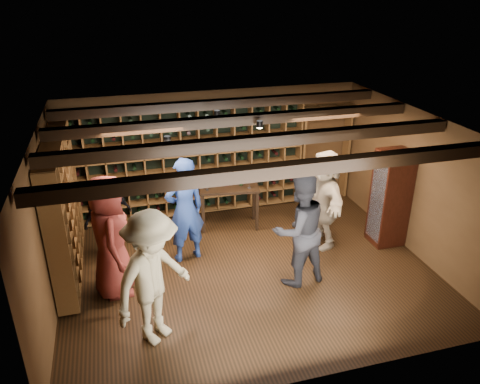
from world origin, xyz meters
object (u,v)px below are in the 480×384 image
object	(u,v)px
guest_khaki	(153,278)
guest_woman_black	(108,218)
guest_red_floral	(110,237)
guest_beige	(323,198)
man_grey_suit	(299,230)
display_cabinet	(390,200)
man_blue_shirt	(185,210)
tasting_table	(229,191)

from	to	relation	value
guest_khaki	guest_woman_black	bearing A→B (deg)	63.75
guest_red_floral	guest_beige	world-z (taller)	guest_red_floral
man_grey_suit	guest_khaki	size ratio (longest dim) A/B	0.98
guest_khaki	guest_beige	bearing A→B (deg)	-10.72
guest_red_floral	guest_khaki	bearing A→B (deg)	-159.28
display_cabinet	man_blue_shirt	xyz separation A→B (m)	(-3.63, 0.42, 0.08)
guest_red_floral	guest_khaki	world-z (taller)	guest_red_floral
tasting_table	man_grey_suit	bearing A→B (deg)	-64.58
display_cabinet	man_blue_shirt	size ratio (longest dim) A/B	0.94
guest_beige	man_grey_suit	bearing A→B (deg)	-41.96
display_cabinet	guest_beige	distance (m)	1.20
guest_red_floral	guest_khaki	distance (m)	1.32
man_grey_suit	guest_khaki	world-z (taller)	guest_khaki
man_blue_shirt	guest_khaki	xyz separation A→B (m)	(-0.72, -1.87, 0.02)
guest_khaki	tasting_table	distance (m)	3.30
guest_red_floral	tasting_table	size ratio (longest dim) A/B	1.61
guest_red_floral	tasting_table	xyz separation A→B (m)	(2.23, 1.59, -0.22)
guest_woman_black	guest_red_floral	bearing A→B (deg)	61.15
man_blue_shirt	tasting_table	world-z (taller)	man_blue_shirt
man_grey_suit	guest_beige	world-z (taller)	man_grey_suit
man_grey_suit	guest_red_floral	distance (m)	2.86
display_cabinet	man_grey_suit	size ratio (longest dim) A/B	0.94
tasting_table	guest_red_floral	bearing A→B (deg)	-134.93
display_cabinet	man_grey_suit	xyz separation A→B (m)	(-2.04, -0.72, 0.08)
man_blue_shirt	guest_beige	distance (m)	2.48
guest_khaki	man_blue_shirt	bearing A→B (deg)	29.50
man_blue_shirt	guest_woman_black	world-z (taller)	man_blue_shirt
man_blue_shirt	guest_woman_black	bearing A→B (deg)	-31.81
guest_red_floral	guest_beige	xyz separation A→B (m)	(3.70, 0.53, -0.07)
guest_woman_black	tasting_table	size ratio (longest dim) A/B	1.27
man_grey_suit	guest_woman_black	bearing A→B (deg)	-38.67
man_blue_shirt	guest_khaki	distance (m)	2.01
man_blue_shirt	guest_beige	bearing A→B (deg)	163.16
man_blue_shirt	guest_khaki	world-z (taller)	guest_khaki
display_cabinet	man_grey_suit	distance (m)	2.17
guest_red_floral	guest_beige	bearing A→B (deg)	-83.65
display_cabinet	guest_red_floral	xyz separation A→B (m)	(-4.86, -0.23, 0.11)
guest_woman_black	guest_beige	xyz separation A→B (m)	(3.73, -0.52, 0.13)
display_cabinet	guest_red_floral	bearing A→B (deg)	-177.27
guest_red_floral	tasting_table	distance (m)	2.75
guest_woman_black	guest_khaki	xyz separation A→B (m)	(0.53, -2.27, 0.19)
guest_khaki	guest_beige	xyz separation A→B (m)	(3.19, 1.75, -0.06)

